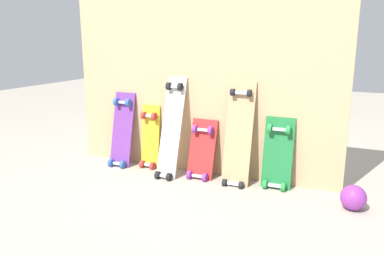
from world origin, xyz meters
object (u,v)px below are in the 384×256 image
object	(u,v)px
skateboard_purple	(122,133)
skateboard_green	(277,157)
skateboard_red	(201,153)
skateboard_natural	(238,138)
rubber_ball	(353,198)
skateboard_yellow	(150,140)
skateboard_white	(171,131)

from	to	relation	value
skateboard_purple	skateboard_green	size ratio (longest dim) A/B	1.18
skateboard_red	skateboard_green	size ratio (longest dim) A/B	0.89
skateboard_green	skateboard_natural	bearing A→B (deg)	-173.30
skateboard_purple	rubber_ball	distance (m)	1.95
skateboard_yellow	rubber_ball	distance (m)	1.69
skateboard_natural	skateboard_green	xyz separation A→B (m)	(0.30, 0.04, -0.12)
skateboard_purple	skateboard_yellow	world-z (taller)	skateboard_purple
skateboard_white	skateboard_red	distance (m)	0.31
skateboard_white	rubber_ball	world-z (taller)	skateboard_white
skateboard_green	rubber_ball	xyz separation A→B (m)	(0.55, -0.19, -0.15)
skateboard_yellow	skateboard_red	xyz separation A→B (m)	(0.51, -0.05, -0.04)
skateboard_yellow	skateboard_natural	xyz separation A→B (m)	(0.82, -0.05, 0.12)
skateboard_natural	skateboard_yellow	bearing A→B (deg)	176.37
skateboard_natural	skateboard_white	bearing A→B (deg)	-175.36
skateboard_white	skateboard_red	bearing A→B (deg)	11.21
skateboard_yellow	skateboard_green	size ratio (longest dim) A/B	1.02
skateboard_yellow	skateboard_green	xyz separation A→B (m)	(1.12, -0.02, -0.01)
skateboard_purple	skateboard_natural	xyz separation A→B (m)	(1.08, -0.01, 0.07)
skateboard_white	skateboard_natural	bearing A→B (deg)	4.64
skateboard_natural	rubber_ball	world-z (taller)	skateboard_natural
skateboard_natural	rubber_ball	xyz separation A→B (m)	(0.85, -0.15, -0.28)
skateboard_purple	skateboard_white	xyz separation A→B (m)	(0.52, -0.05, 0.08)
skateboard_natural	skateboard_red	bearing A→B (deg)	179.20
skateboard_white	skateboard_green	size ratio (longest dim) A/B	1.46
skateboard_yellow	skateboard_natural	world-z (taller)	skateboard_natural
skateboard_yellow	skateboard_white	xyz separation A→B (m)	(0.26, -0.10, 0.13)
skateboard_yellow	skateboard_purple	bearing A→B (deg)	-169.79
skateboard_purple	skateboard_red	size ratio (longest dim) A/B	1.32
skateboard_natural	skateboard_green	distance (m)	0.33
rubber_ball	skateboard_purple	bearing A→B (deg)	175.28
skateboard_yellow	rubber_ball	bearing A→B (deg)	-7.04
skateboard_red	rubber_ball	size ratio (longest dim) A/B	3.16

